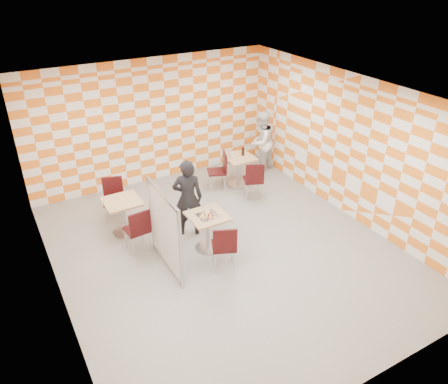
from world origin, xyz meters
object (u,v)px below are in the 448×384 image
second_table (239,166)px  chair_empty_near (138,228)px  empty_table (123,211)px  chair_second_front (254,178)px  partition (165,231)px  man_white (261,142)px  chair_main_front (224,245)px  soda_bottle (243,151)px  chair_empty_far (114,195)px  man_dark (188,198)px  main_table (208,226)px  sport_bottle (232,154)px  chair_second_side (220,168)px

second_table → chair_empty_near: 3.37m
empty_table → chair_second_front: chair_second_front is taller
partition → man_white: (3.71, 2.54, 0.01)m
second_table → empty_table: bearing=-168.2°
chair_main_front → soda_bottle: size_ratio=4.02×
chair_main_front → chair_empty_far: 2.94m
chair_main_front → soda_bottle: 3.42m
partition → man_dark: (0.82, 0.81, 0.02)m
main_table → chair_empty_near: 1.29m
main_table → partition: partition is taller
chair_empty_near → sport_bottle: bearing=27.1°
main_table → empty_table: same height
second_table → chair_main_front: size_ratio=0.81×
empty_table → partition: bearing=-78.2°
main_table → man_white: (2.80, 2.40, 0.29)m
chair_main_front → empty_table: bearing=119.9°
chair_empty_far → man_dark: man_dark is taller
partition → man_white: bearing=34.4°
chair_second_front → man_white: bearing=50.7°
chair_second_front → main_table: bearing=-146.7°
chair_main_front → chair_empty_near: (-1.13, 1.26, 0.00)m
man_white → soda_bottle: (-0.79, -0.40, 0.05)m
main_table → chair_second_front: 2.17m
empty_table → chair_second_side: 2.72m
chair_second_front → partition: partition is taller
second_table → chair_second_side: 0.48m
empty_table → man_dark: size_ratio=0.46×
partition → second_table: bearing=37.1°
partition → sport_bottle: 3.41m
main_table → chair_empty_far: bearing=121.2°
empty_table → man_white: 4.17m
chair_second_front → chair_second_side: size_ratio=1.00×
chair_second_front → partition: (-2.72, -1.33, 0.25)m
second_table → man_dark: size_ratio=0.46×
chair_empty_far → partition: (0.29, -2.13, 0.25)m
main_table → second_table: bearing=46.3°
chair_main_front → man_dark: (-0.04, 1.38, 0.27)m
chair_main_front → partition: partition is taller
empty_table → chair_empty_far: (0.01, 0.67, 0.04)m
chair_empty_near → man_dark: size_ratio=0.57×
empty_table → chair_second_front: 3.03m
soda_bottle → chair_main_front: bearing=-127.2°
chair_empty_near → man_white: (3.97, 1.85, 0.26)m
main_table → chair_empty_far: size_ratio=0.81×
empty_table → chair_second_side: bearing=15.1°
empty_table → soda_bottle: size_ratio=3.26×
partition → chair_main_front: bearing=-33.5°
chair_main_front → soda_bottle: bearing=52.8°
partition → chair_second_side: bearing=43.1°
chair_empty_near → man_white: size_ratio=0.58×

